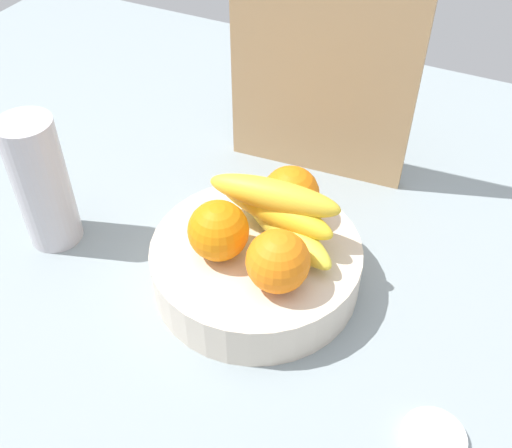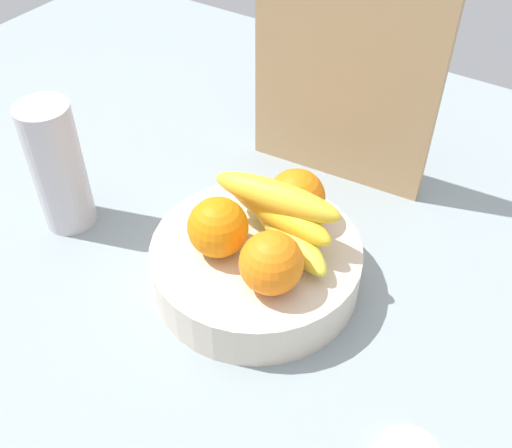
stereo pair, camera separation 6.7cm
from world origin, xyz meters
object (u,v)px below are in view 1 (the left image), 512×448
Objects in this scene: cutting_board at (325,68)px; jar_lid at (433,438)px; orange_front_right at (278,261)px; orange_center at (291,194)px; banana_bunch at (278,211)px; fruit_bowl at (256,264)px; orange_front_left at (218,231)px; thermos_tumbler at (42,183)px.

jar_lid is (28.65, -39.09, -17.49)cm from cutting_board.
orange_front_right is 1.00× the size of orange_center.
banana_bunch is at bearing 148.52° from jar_lid.
cutting_board is at bearing 98.21° from banana_bunch.
fruit_bowl is 8.17cm from banana_bunch.
jar_lid is at bearing -58.28° from cutting_board.
orange_front_left and orange_center have the same top height.
orange_front_right is at bearing 160.03° from jar_lid.
orange_front_right is 0.40× the size of banana_bunch.
banana_bunch is at bearing -86.31° from cutting_board.
banana_bunch is (1.53, 3.13, 7.39)cm from fruit_bowl.
banana_bunch reaches higher than jar_lid.
fruit_bowl is at bearing 155.27° from jar_lid.
cutting_board is 42.72cm from thermos_tumbler.
banana_bunch is at bearing 48.72° from orange_front_left.
orange_center is at bearing 90.34° from banana_bunch.
orange_center reaches higher than jar_lid.
fruit_bowl is 8.40cm from orange_front_left.
orange_front_right is at bearing -41.72° from fruit_bowl.
fruit_bowl is at bearing 8.91° from thermos_tumbler.
jar_lid is (56.41, -7.68, -9.22)cm from thermos_tumbler.
cutting_board reaches higher than fruit_bowl.
thermos_tumbler is 2.79× the size of jar_lid.
thermos_tumbler reaches higher than orange_center.
cutting_board is at bearing 102.32° from orange_front_right.
orange_front_left is at bearing 162.71° from jar_lid.
jar_lid is (21.85, -7.94, -9.66)cm from orange_front_right.
orange_front_left is 0.21× the size of cutting_board.
orange_front_right is 0.39× the size of thermos_tumbler.
banana_bunch is at bearing 114.29° from orange_front_right.
thermos_tumbler is (-31.17, -7.77, -0.85)cm from banana_bunch.
cutting_board is at bearing 126.24° from jar_lid.
orange_front_left is 26.00cm from thermos_tumbler.
fruit_bowl is 29.60cm from jar_lid.
banana_bunch is at bearing -89.66° from orange_center.
orange_center is (-3.42, 11.63, 0.00)cm from orange_front_right.
orange_center is 33.34cm from thermos_tumbler.
orange_center is at bearing 20.88° from thermos_tumbler.
orange_front_right is at bearing -73.62° from orange_center.
orange_front_left reaches higher than fruit_bowl.
orange_front_right reaches higher than jar_lid.
orange_center is 0.40× the size of banana_bunch.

